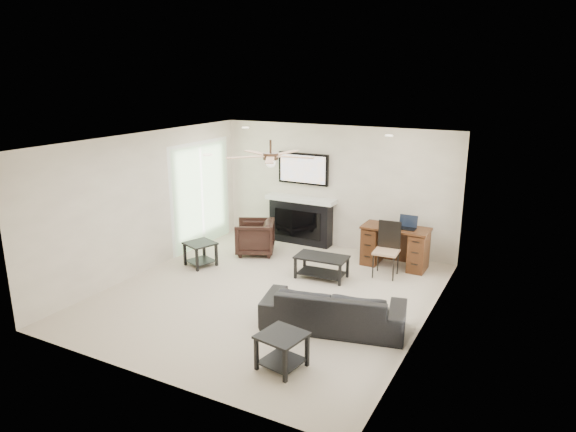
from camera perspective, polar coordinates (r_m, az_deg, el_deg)
name	(u,v)px	position (r m, az deg, el deg)	size (l,w,h in m)	color
room_shell	(281,194)	(7.94, -0.82, 2.50)	(5.50, 5.54, 2.52)	#C0AD9A
sofa	(334,308)	(7.35, 5.08, -10.19)	(1.99, 0.78, 0.58)	black
armchair	(255,237)	(10.22, -3.70, -2.36)	(0.72, 0.74, 0.68)	black
coffee_table	(322,267)	(9.06, 3.75, -5.68)	(0.90, 0.50, 0.40)	black
end_table_near	(282,351)	(6.44, -0.68, -14.78)	(0.52, 0.52, 0.45)	black
end_table_left	(201,254)	(9.74, -9.69, -4.19)	(0.50, 0.50, 0.45)	black
fireplace_unit	(300,199)	(10.67, 1.39, 1.87)	(1.52, 0.34, 1.91)	black
desk	(395,247)	(9.72, 11.79, -3.37)	(1.22, 0.56, 0.76)	#371C0D
desk_chair	(386,250)	(9.18, 10.86, -3.75)	(0.42, 0.44, 0.97)	black
laptop	(407,223)	(9.51, 13.08, -0.75)	(0.33, 0.24, 0.23)	black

